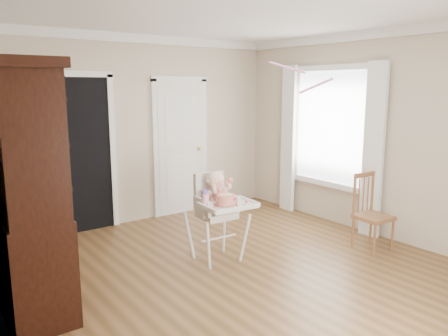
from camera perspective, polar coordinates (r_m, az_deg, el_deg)
floor at (r=4.78m, az=2.98°, el=-13.89°), size 5.00×5.00×0.00m
ceiling at (r=4.40m, az=3.34°, el=20.01°), size 5.00×5.00×0.00m
wall_back at (r=6.50m, az=-11.15°, el=4.86°), size 4.50×0.00×4.50m
wall_left at (r=3.44m, az=-27.07°, el=-1.13°), size 0.00×5.00×5.00m
wall_right at (r=6.07m, az=19.74°, el=4.05°), size 0.00×5.00×5.00m
crown_molding at (r=4.39m, az=3.33°, el=19.24°), size 4.50×5.00×0.12m
doorway at (r=6.18m, az=-18.55°, el=1.97°), size 1.06×0.05×2.22m
closet_door at (r=6.84m, az=-5.67°, el=2.56°), size 0.96×0.09×2.13m
window_right at (r=6.50m, az=13.48°, el=4.21°), size 0.13×1.84×2.30m
high_chair at (r=4.96m, az=-0.93°, el=-5.10°), size 0.64×0.77×1.03m
baby at (r=4.94m, az=-1.07°, el=-3.23°), size 0.31×0.24×0.48m
cake at (r=4.71m, az=0.22°, el=-4.20°), size 0.26×0.26×0.12m
sippy_cup at (r=4.73m, az=-2.47°, el=-3.83°), size 0.08×0.08×0.20m
china_cabinet at (r=4.16m, az=-24.75°, el=-2.60°), size 0.58×1.30×2.20m
dining_chair at (r=5.66m, az=18.72°, el=-5.77°), size 0.41×0.41×0.94m
streamer at (r=4.95m, az=8.24°, el=12.87°), size 0.09×0.49×0.15m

